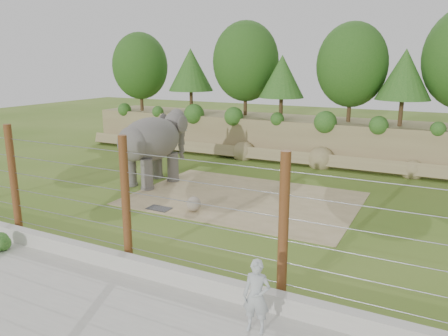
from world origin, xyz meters
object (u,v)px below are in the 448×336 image
at_px(barrier_fence, 126,201).
at_px(zookeeper, 257,296).
at_px(elephant, 151,149).
at_px(stone_ball, 194,204).

relative_size(barrier_fence, zookeeper, 11.51).
relative_size(elephant, zookeeper, 2.48).
bearing_deg(barrier_fence, stone_ball, 97.25).
bearing_deg(barrier_fence, zookeeper, -16.96).
height_order(stone_ball, zookeeper, zookeeper).
distance_m(elephant, stone_ball, 5.16).
height_order(elephant, zookeeper, elephant).
relative_size(elephant, barrier_fence, 0.22).
relative_size(elephant, stone_ball, 7.11).
xyz_separation_m(barrier_fence, zookeeper, (4.93, -1.50, -1.11)).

